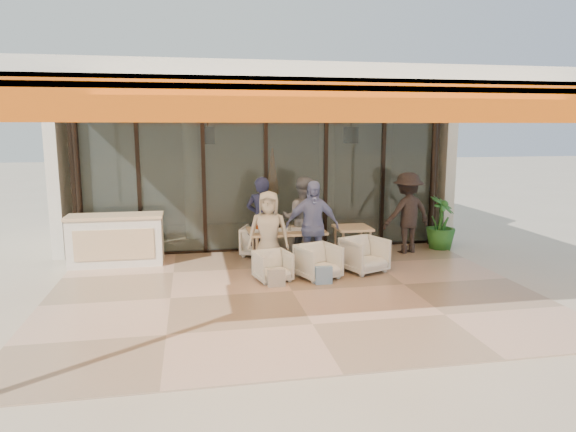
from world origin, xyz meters
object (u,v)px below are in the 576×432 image
object	(u,v)px
diner_cream	(268,233)
potted_palm	(441,223)
dining_table	(286,233)
diner_grey	(302,219)
standing_woman	(407,213)
host_counter	(116,240)
chair_near_left	(273,265)
side_chair	(364,253)
diner_periwinkle	(312,226)
chair_near_right	(318,260)
chair_far_left	(259,239)
chair_far_right	(297,239)
side_table	(353,232)
diner_navy	(262,220)

from	to	relation	value
diner_cream	potted_palm	xyz separation A→B (m)	(4.12, 1.22, -0.19)
dining_table	diner_grey	distance (m)	0.64
standing_woman	potted_palm	bearing A→B (deg)	179.44
host_counter	chair_near_left	xyz separation A→B (m)	(2.90, -1.61, -0.23)
side_chair	diner_grey	bearing A→B (deg)	108.60
diner_periwinkle	chair_near_right	bearing A→B (deg)	-87.97
dining_table	side_chair	bearing A→B (deg)	-26.60
diner_grey	potted_palm	distance (m)	3.30
dining_table	diner_cream	world-z (taller)	diner_cream
chair_near_right	diner_grey	distance (m)	1.49
chair_far_left	standing_woman	distance (m)	3.28
chair_far_right	side_table	distance (m)	1.35
host_counter	chair_near_right	bearing A→B (deg)	-23.27
diner_periwinkle	potted_palm	world-z (taller)	diner_periwinkle
dining_table	potted_palm	bearing A→B (deg)	11.73
dining_table	standing_woman	world-z (taller)	standing_woman
side_chair	diner_navy	bearing A→B (deg)	126.01
potted_palm	diner_navy	bearing A→B (deg)	-175.49
diner_cream	side_chair	world-z (taller)	diner_cream
diner_grey	side_chair	xyz separation A→B (m)	(0.97, -1.14, -0.50)
dining_table	chair_near_right	world-z (taller)	dining_table
chair_near_right	chair_far_right	bearing A→B (deg)	69.30
diner_grey	side_table	size ratio (longest dim) A/B	2.35
potted_palm	side_chair	bearing A→B (deg)	-147.55
diner_grey	diner_periwinkle	world-z (taller)	diner_periwinkle
chair_near_left	diner_navy	bearing A→B (deg)	77.01
chair_far_left	side_chair	size ratio (longest dim) A/B	0.97
host_counter	chair_near_left	distance (m)	3.33
chair_far_left	diner_grey	world-z (taller)	diner_grey
chair_near_right	side_table	distance (m)	1.43
host_counter	diner_cream	distance (m)	3.12
dining_table	diner_navy	distance (m)	0.64
host_counter	diner_periwinkle	distance (m)	3.92
chair_far_left	diner_grey	distance (m)	1.10
chair_near_left	standing_woman	size ratio (longest dim) A/B	0.34
side_chair	standing_woman	xyz separation A→B (m)	(1.40, 1.27, 0.52)
diner_cream	diner_periwinkle	distance (m)	0.84
dining_table	diner_grey	xyz separation A→B (m)	(0.43, 0.44, 0.19)
host_counter	diner_cream	size ratio (longest dim) A/B	1.17
chair_near_right	standing_woman	size ratio (longest dim) A/B	0.39
host_counter	chair_far_right	bearing A→B (deg)	4.44
chair_near_left	potted_palm	world-z (taller)	potted_palm
diner_navy	diner_grey	distance (m)	0.84
diner_cream	side_table	xyz separation A→B (m)	(1.81, 0.51, -0.15)
side_table	potted_palm	distance (m)	2.42
diner_navy	diner_periwinkle	xyz separation A→B (m)	(0.84, -0.90, -0.00)
host_counter	potted_palm	xyz separation A→B (m)	(7.02, 0.12, 0.07)
standing_woman	diner_periwinkle	bearing A→B (deg)	10.66
chair_near_left	dining_table	bearing A→B (deg)	53.58
diner_periwinkle	potted_palm	distance (m)	3.51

